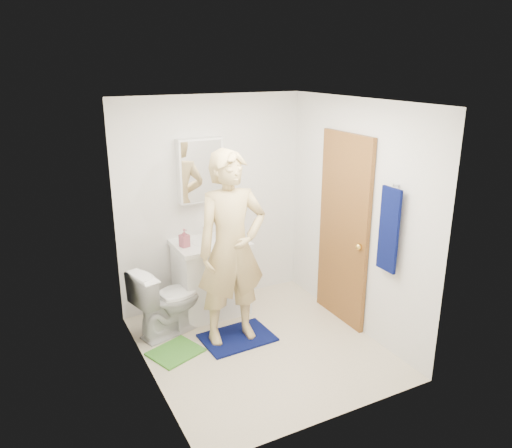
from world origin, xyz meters
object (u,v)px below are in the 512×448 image
(toilet, at_px, (168,300))
(medicine_cabinet, at_px, (200,170))
(soap_dispenser, at_px, (184,238))
(vanity_cabinet, at_px, (211,279))
(toothbrush_cup, at_px, (230,231))
(man, at_px, (232,249))
(towel, at_px, (389,230))

(toilet, bearing_deg, medicine_cabinet, -67.56)
(toilet, bearing_deg, soap_dispenser, -69.34)
(vanity_cabinet, distance_m, toothbrush_cup, 0.59)
(toothbrush_cup, bearing_deg, toilet, -159.52)
(soap_dispenser, bearing_deg, medicine_cabinet, 39.77)
(soap_dispenser, distance_m, man, 0.68)
(towel, relative_size, toilet, 1.06)
(vanity_cabinet, relative_size, toothbrush_cup, 6.12)
(medicine_cabinet, xyz_separation_m, toilet, (-0.57, -0.45, -1.22))
(vanity_cabinet, relative_size, soap_dispenser, 4.04)
(vanity_cabinet, distance_m, towel, 2.08)
(toothbrush_cup, distance_m, man, 0.82)
(vanity_cabinet, bearing_deg, medicine_cabinet, 90.00)
(vanity_cabinet, xyz_separation_m, soap_dispenser, (-0.30, -0.02, 0.55))
(toilet, xyz_separation_m, soap_dispenser, (0.27, 0.20, 0.57))
(towel, xyz_separation_m, toothbrush_cup, (-0.89, 1.58, -0.35))
(medicine_cabinet, bearing_deg, soap_dispenser, -140.23)
(medicine_cabinet, distance_m, man, 1.06)
(toilet, height_order, toothbrush_cup, toothbrush_cup)
(medicine_cabinet, relative_size, man, 0.36)
(medicine_cabinet, xyz_separation_m, towel, (1.18, -1.71, -0.35))
(towel, bearing_deg, soap_dispenser, 135.34)
(vanity_cabinet, xyz_separation_m, man, (-0.03, -0.65, 0.59))
(toilet, height_order, soap_dispenser, soap_dispenser)
(medicine_cabinet, bearing_deg, toothbrush_cup, -24.27)
(vanity_cabinet, relative_size, man, 0.41)
(medicine_cabinet, distance_m, soap_dispenser, 0.76)
(toilet, height_order, man, man)
(vanity_cabinet, xyz_separation_m, toilet, (-0.57, -0.23, -0.02))
(toothbrush_cup, bearing_deg, man, -113.33)
(towel, xyz_separation_m, soap_dispenser, (-1.48, 1.46, -0.30))
(soap_dispenser, bearing_deg, towel, -44.66)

